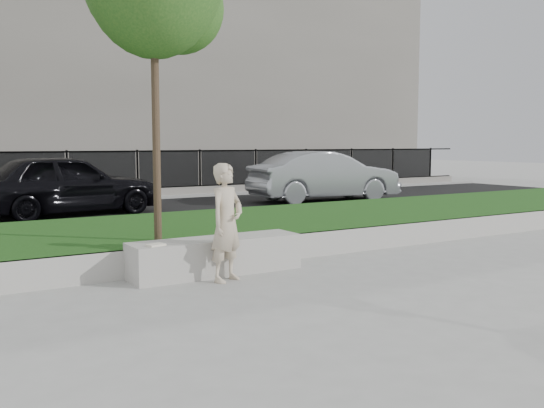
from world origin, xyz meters
TOP-DOWN VIEW (x-y plane):
  - ground at (0.00, 0.00)m, footprint 90.00×90.00m
  - grass_bank at (0.00, 3.00)m, footprint 34.00×4.00m
  - grass_kerb at (0.00, 1.04)m, footprint 34.00×0.08m
  - street at (0.00, 8.50)m, footprint 34.00×7.00m
  - far_pavement at (0.00, 13.00)m, footprint 34.00×3.00m
  - iron_fence at (0.00, 12.00)m, footprint 32.00×0.30m
  - building_facade at (0.00, 20.00)m, footprint 34.00×10.00m
  - stone_bench at (-1.20, 0.73)m, footprint 2.47×0.62m
  - man at (-1.28, 0.25)m, footprint 0.68×0.58m
  - book at (-2.15, 0.57)m, footprint 0.25×0.20m
  - car_dark at (-1.45, 8.58)m, footprint 4.77×2.46m
  - car_silver at (6.24, 8.21)m, footprint 4.81×2.14m

SIDE VIEW (x-z plane):
  - ground at x=0.00m, z-range 0.00..0.00m
  - street at x=0.00m, z-range 0.00..0.04m
  - far_pavement at x=0.00m, z-range 0.00..0.12m
  - grass_bank at x=0.00m, z-range 0.00..0.40m
  - grass_kerb at x=0.00m, z-range 0.00..0.40m
  - stone_bench at x=-1.20m, z-range 0.00..0.51m
  - book at x=-2.15m, z-range 0.51..0.53m
  - iron_fence at x=0.00m, z-range -0.21..1.29m
  - man at x=-1.28m, z-range 0.00..1.57m
  - car_silver at x=6.24m, z-range 0.04..1.58m
  - car_dark at x=-1.45m, z-range 0.04..1.59m
  - building_facade at x=0.00m, z-range 0.00..10.00m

